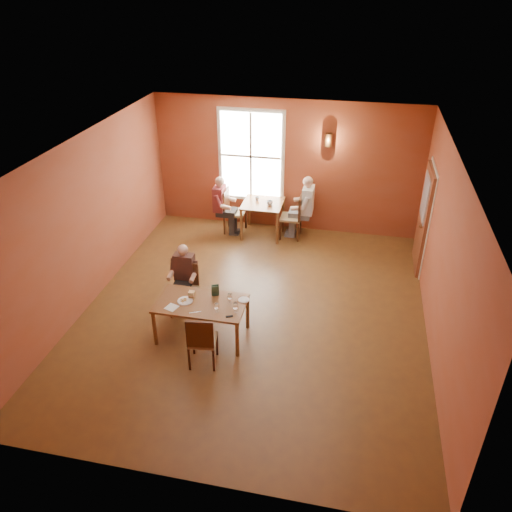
% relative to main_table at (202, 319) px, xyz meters
% --- Properties ---
extents(ground, '(6.00, 7.00, 0.01)m').
position_rel_main_table_xyz_m(ground, '(0.69, 0.83, -0.34)').
color(ground, brown).
rests_on(ground, ground).
extents(wall_back, '(6.00, 0.04, 3.00)m').
position_rel_main_table_xyz_m(wall_back, '(0.69, 4.33, 1.16)').
color(wall_back, brown).
rests_on(wall_back, ground).
extents(wall_front, '(6.00, 0.04, 3.00)m').
position_rel_main_table_xyz_m(wall_front, '(0.69, -2.67, 1.16)').
color(wall_front, brown).
rests_on(wall_front, ground).
extents(wall_left, '(0.04, 7.00, 3.00)m').
position_rel_main_table_xyz_m(wall_left, '(-2.31, 0.83, 1.16)').
color(wall_left, brown).
rests_on(wall_left, ground).
extents(wall_right, '(0.04, 7.00, 3.00)m').
position_rel_main_table_xyz_m(wall_right, '(3.69, 0.83, 1.16)').
color(wall_right, brown).
rests_on(wall_right, ground).
extents(ceiling, '(6.00, 7.00, 0.04)m').
position_rel_main_table_xyz_m(ceiling, '(0.69, 0.83, 2.66)').
color(ceiling, white).
rests_on(ceiling, wall_back).
extents(window, '(1.36, 0.10, 1.96)m').
position_rel_main_table_xyz_m(window, '(-0.11, 4.28, 1.36)').
color(window, white).
rests_on(window, wall_back).
extents(door, '(0.12, 1.04, 2.10)m').
position_rel_main_table_xyz_m(door, '(3.63, 3.13, 0.71)').
color(door, maroon).
rests_on(door, ground).
extents(wall_sconce, '(0.16, 0.16, 0.28)m').
position_rel_main_table_xyz_m(wall_sconce, '(1.59, 4.23, 1.86)').
color(wall_sconce, brown).
rests_on(wall_sconce, wall_back).
extents(main_table, '(1.45, 0.82, 0.68)m').
position_rel_main_table_xyz_m(main_table, '(0.00, 0.00, 0.00)').
color(main_table, brown).
rests_on(main_table, ground).
extents(chair_diner_main, '(0.39, 0.39, 0.88)m').
position_rel_main_table_xyz_m(chair_diner_main, '(-0.50, 0.65, 0.10)').
color(chair_diner_main, brown).
rests_on(chair_diner_main, ground).
extents(diner_main, '(0.47, 0.47, 1.17)m').
position_rel_main_table_xyz_m(diner_main, '(-0.50, 0.62, 0.24)').
color(diner_main, black).
rests_on(diner_main, ground).
extents(chair_empty, '(0.47, 0.47, 0.93)m').
position_rel_main_table_xyz_m(chair_empty, '(0.21, -0.62, 0.13)').
color(chair_empty, '#53361B').
rests_on(chair_empty, ground).
extents(plate_food, '(0.33, 0.33, 0.03)m').
position_rel_main_table_xyz_m(plate_food, '(-0.26, -0.02, 0.36)').
color(plate_food, white).
rests_on(plate_food, main_table).
extents(sandwich, '(0.09, 0.09, 0.11)m').
position_rel_main_table_xyz_m(sandwich, '(-0.18, 0.09, 0.40)').
color(sandwich, tan).
rests_on(sandwich, main_table).
extents(goblet_a, '(0.10, 0.10, 0.18)m').
position_rel_main_table_xyz_m(goblet_a, '(0.46, 0.10, 0.43)').
color(goblet_a, white).
rests_on(goblet_a, main_table).
extents(goblet_b, '(0.09, 0.09, 0.19)m').
position_rel_main_table_xyz_m(goblet_b, '(0.61, -0.14, 0.44)').
color(goblet_b, white).
rests_on(goblet_b, main_table).
extents(goblet_c, '(0.08, 0.08, 0.17)m').
position_rel_main_table_xyz_m(goblet_c, '(0.32, -0.19, 0.43)').
color(goblet_c, white).
rests_on(goblet_c, main_table).
extents(menu_stand, '(0.13, 0.10, 0.20)m').
position_rel_main_table_xyz_m(menu_stand, '(0.17, 0.24, 0.44)').
color(menu_stand, '#253F2C').
rests_on(menu_stand, main_table).
extents(knife, '(0.18, 0.10, 0.00)m').
position_rel_main_table_xyz_m(knife, '(-0.01, -0.27, 0.34)').
color(knife, silver).
rests_on(knife, main_table).
extents(napkin, '(0.23, 0.23, 0.01)m').
position_rel_main_table_xyz_m(napkin, '(-0.42, -0.23, 0.34)').
color(napkin, white).
rests_on(napkin, main_table).
extents(side_plate, '(0.22, 0.22, 0.01)m').
position_rel_main_table_xyz_m(side_plate, '(0.66, 0.20, 0.35)').
color(side_plate, white).
rests_on(side_plate, main_table).
extents(sunglasses, '(0.12, 0.07, 0.01)m').
position_rel_main_table_xyz_m(sunglasses, '(0.54, -0.27, 0.35)').
color(sunglasses, black).
rests_on(sunglasses, main_table).
extents(second_table, '(0.90, 0.90, 0.79)m').
position_rel_main_table_xyz_m(second_table, '(0.26, 3.84, 0.05)').
color(second_table, brown).
rests_on(second_table, ground).
extents(chair_diner_white, '(0.45, 0.45, 1.03)m').
position_rel_main_table_xyz_m(chair_diner_white, '(0.91, 3.84, 0.17)').
color(chair_diner_white, '#563318').
rests_on(chair_diner_white, ground).
extents(diner_white, '(0.56, 0.56, 1.40)m').
position_rel_main_table_xyz_m(diner_white, '(0.94, 3.84, 0.36)').
color(diner_white, white).
rests_on(diner_white, ground).
extents(chair_diner_maroon, '(0.45, 0.45, 1.03)m').
position_rel_main_table_xyz_m(chair_diner_maroon, '(-0.39, 3.84, 0.17)').
color(chair_diner_maroon, '#412211').
rests_on(chair_diner_maroon, ground).
extents(diner_maroon, '(0.53, 0.53, 1.32)m').
position_rel_main_table_xyz_m(diner_maroon, '(-0.42, 3.84, 0.32)').
color(diner_maroon, maroon).
rests_on(diner_maroon, ground).
extents(cup_a, '(0.15, 0.15, 0.11)m').
position_rel_main_table_xyz_m(cup_a, '(0.43, 3.74, 0.50)').
color(cup_a, white).
rests_on(cup_a, second_table).
extents(cup_b, '(0.11, 0.11, 0.09)m').
position_rel_main_table_xyz_m(cup_b, '(0.11, 3.94, 0.49)').
color(cup_b, silver).
rests_on(cup_b, second_table).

